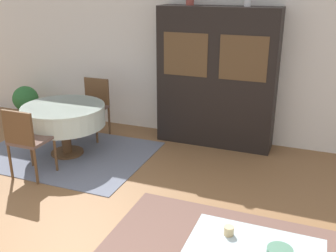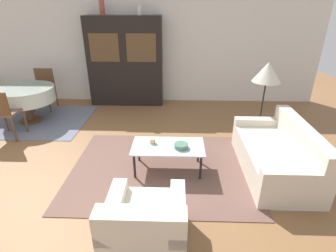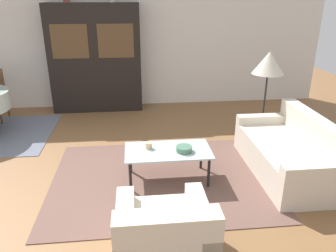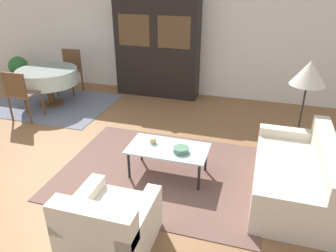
% 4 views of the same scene
% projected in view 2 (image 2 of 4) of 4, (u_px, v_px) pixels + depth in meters
% --- Properties ---
extents(ground_plane, '(14.00, 14.00, 0.00)m').
position_uv_depth(ground_plane, '(73.00, 182.00, 3.80)').
color(ground_plane, brown).
extents(wall_back, '(10.00, 0.06, 2.70)m').
position_uv_depth(wall_back, '(118.00, 48.00, 6.51)').
color(wall_back, silver).
rests_on(wall_back, ground_plane).
extents(area_rug, '(2.79, 2.17, 0.01)m').
position_uv_depth(area_rug, '(162.00, 168.00, 4.11)').
color(area_rug, brown).
rests_on(area_rug, ground_plane).
extents(dining_rug, '(2.47, 1.82, 0.01)m').
position_uv_depth(dining_rug, '(31.00, 121.00, 5.77)').
color(dining_rug, slate).
rests_on(dining_rug, ground_plane).
extents(couch, '(0.90, 1.74, 0.77)m').
position_uv_depth(couch, '(277.00, 155.00, 3.94)').
color(couch, beige).
rests_on(couch, ground_plane).
extents(armchair, '(0.82, 0.85, 0.74)m').
position_uv_depth(armchair, '(145.00, 227.00, 2.68)').
color(armchair, beige).
rests_on(armchair, ground_plane).
extents(coffee_table, '(1.08, 0.59, 0.41)m').
position_uv_depth(coffee_table, '(168.00, 148.00, 3.93)').
color(coffee_table, black).
rests_on(coffee_table, area_rug).
extents(display_cabinet, '(1.79, 0.45, 2.11)m').
position_uv_depth(display_cabinet, '(125.00, 62.00, 6.38)').
color(display_cabinet, black).
rests_on(display_cabinet, ground_plane).
extents(dining_table, '(1.19, 1.19, 0.75)m').
position_uv_depth(dining_table, '(25.00, 95.00, 5.51)').
color(dining_table, brown).
rests_on(dining_table, dining_rug).
extents(dining_chair_near, '(0.44, 0.44, 0.94)m').
position_uv_depth(dining_chair_near, '(3.00, 111.00, 4.80)').
color(dining_chair_near, brown).
rests_on(dining_chair_near, dining_rug).
extents(dining_chair_far, '(0.44, 0.44, 0.94)m').
position_uv_depth(dining_chair_far, '(44.00, 86.00, 6.26)').
color(dining_chair_far, brown).
rests_on(dining_chair_far, dining_rug).
extents(floor_lamp, '(0.50, 0.50, 1.43)m').
position_uv_depth(floor_lamp, '(267.00, 74.00, 4.64)').
color(floor_lamp, black).
rests_on(floor_lamp, ground_plane).
extents(cup, '(0.09, 0.09, 0.08)m').
position_uv_depth(cup, '(152.00, 141.00, 3.96)').
color(cup, tan).
rests_on(cup, coffee_table).
extents(bowl, '(0.20, 0.20, 0.07)m').
position_uv_depth(bowl, '(181.00, 146.00, 3.84)').
color(bowl, '#4C7A60').
rests_on(bowl, coffee_table).
extents(vase_tall, '(0.12, 0.12, 0.31)m').
position_uv_depth(vase_tall, '(102.00, 8.00, 5.88)').
color(vase_tall, '#9E4238').
rests_on(vase_tall, display_cabinet).
extents(vase_short, '(0.09, 0.09, 0.20)m').
position_uv_depth(vase_short, '(139.00, 10.00, 5.88)').
color(vase_short, white).
rests_on(vase_short, display_cabinet).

